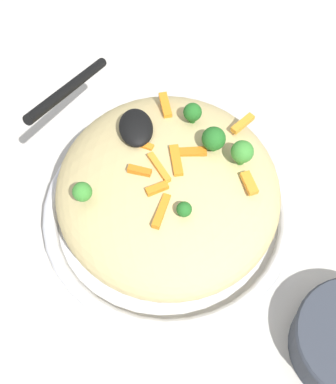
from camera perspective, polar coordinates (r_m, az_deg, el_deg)
ground_plane at (r=0.71m, az=-0.00°, el=-3.30°), size 2.40×2.40×0.00m
serving_bowl at (r=0.69m, az=-0.00°, el=-2.43°), size 0.32×0.32×0.04m
pasta_mound at (r=0.63m, az=-0.00°, el=0.28°), size 0.28×0.27×0.09m
carrot_piece_0 at (r=0.60m, az=0.89°, el=3.43°), size 0.04×0.01×0.01m
carrot_piece_1 at (r=0.61m, az=-2.68°, el=5.09°), size 0.02×0.02×0.01m
carrot_piece_2 at (r=0.61m, az=2.46°, el=4.34°), size 0.01×0.04×0.01m
carrot_piece_3 at (r=0.65m, az=-0.29°, el=9.38°), size 0.04×0.01×0.01m
carrot_piece_4 at (r=0.59m, az=-3.03°, el=1.92°), size 0.02×0.03×0.01m
carrot_piece_5 at (r=0.57m, az=-0.72°, el=-2.08°), size 0.04×0.03×0.01m
carrot_piece_6 at (r=0.59m, az=-0.91°, el=2.35°), size 0.04×0.02×0.01m
carrot_piece_7 at (r=0.60m, az=8.76°, el=0.95°), size 0.03×0.02×0.01m
carrot_piece_8 at (r=0.58m, az=-1.18°, el=0.37°), size 0.01×0.03×0.01m
carrot_piece_9 at (r=0.64m, az=8.07°, el=7.33°), size 0.03×0.03×0.01m
broccoli_floret_0 at (r=0.63m, az=2.66°, el=8.56°), size 0.02×0.02×0.03m
broccoli_floret_1 at (r=0.58m, az=-9.23°, el=0.00°), size 0.02×0.02×0.02m
broccoli_floret_2 at (r=0.60m, az=4.95°, el=5.73°), size 0.03×0.03×0.03m
broccoli_floret_3 at (r=0.56m, az=1.75°, el=-1.89°), size 0.02×0.02×0.02m
broccoli_floret_4 at (r=0.60m, az=8.00°, el=4.31°), size 0.03×0.03×0.03m
serving_spoon at (r=0.62m, az=-6.21°, el=8.52°), size 0.15×0.14×0.09m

